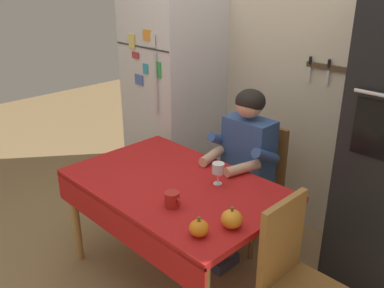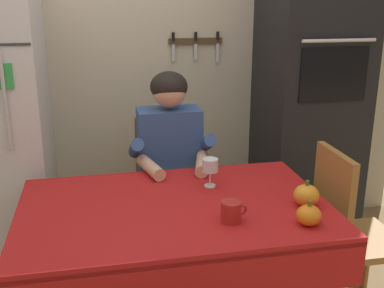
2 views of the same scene
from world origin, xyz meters
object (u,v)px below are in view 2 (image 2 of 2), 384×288
(wall_oven, at_px, (310,90))
(coffee_mug, at_px, (231,212))
(chair_behind_person, at_px, (167,185))
(wine_glass, at_px, (210,166))
(seated_person, at_px, (172,162))
(pumpkin_large, at_px, (306,195))
(chair_right_side, at_px, (348,228))
(pumpkin_medium, at_px, (309,215))
(dining_table, at_px, (175,224))

(wall_oven, height_order, coffee_mug, wall_oven)
(chair_behind_person, xyz_separation_m, wine_glass, (0.13, -0.59, 0.33))
(seated_person, xyz_separation_m, pumpkin_large, (0.50, -0.71, 0.05))
(pumpkin_large, bearing_deg, chair_right_side, 25.49)
(pumpkin_medium, bearing_deg, wine_glass, 122.39)
(wall_oven, xyz_separation_m, pumpkin_large, (-0.47, -1.02, -0.26))
(pumpkin_large, bearing_deg, wall_oven, 65.48)
(seated_person, height_order, pumpkin_medium, seated_person)
(wall_oven, relative_size, chair_right_side, 2.26)
(seated_person, bearing_deg, chair_right_side, -34.04)
(chair_behind_person, height_order, seated_person, seated_person)
(dining_table, height_order, wine_glass, wine_glass)
(pumpkin_medium, bearing_deg, seated_person, 116.14)
(chair_behind_person, xyz_separation_m, pumpkin_medium, (0.43, -1.07, 0.27))
(chair_behind_person, relative_size, wine_glass, 6.42)
(seated_person, distance_m, chair_right_side, 1.01)
(seated_person, bearing_deg, chair_behind_person, 90.00)
(chair_behind_person, xyz_separation_m, pumpkin_large, (0.50, -0.89, 0.28))
(seated_person, bearing_deg, dining_table, -97.65)
(coffee_mug, xyz_separation_m, wine_glass, (0.00, 0.39, 0.06))
(seated_person, bearing_deg, wine_glass, -72.28)
(wall_oven, bearing_deg, chair_right_side, -99.71)
(wall_oven, distance_m, dining_table, 1.45)
(seated_person, distance_m, pumpkin_large, 0.87)
(chair_behind_person, bearing_deg, wine_glass, -77.73)
(chair_behind_person, relative_size, seated_person, 0.75)
(pumpkin_large, height_order, pumpkin_medium, pumpkin_large)
(chair_behind_person, height_order, pumpkin_medium, chair_behind_person)
(dining_table, relative_size, pumpkin_medium, 12.94)
(wine_glass, bearing_deg, pumpkin_medium, -57.61)
(wine_glass, height_order, pumpkin_medium, wine_glass)
(dining_table, height_order, chair_behind_person, chair_behind_person)
(dining_table, distance_m, pumpkin_large, 0.61)
(wall_oven, bearing_deg, seated_person, -161.78)
(dining_table, bearing_deg, wine_glass, 43.87)
(dining_table, distance_m, chair_behind_person, 0.81)
(chair_right_side, relative_size, pumpkin_large, 7.65)
(seated_person, xyz_separation_m, wine_glass, (0.13, -0.40, 0.11))
(coffee_mug, height_order, pumpkin_medium, pumpkin_medium)
(pumpkin_medium, bearing_deg, chair_behind_person, 112.00)
(dining_table, xyz_separation_m, coffee_mug, (0.21, -0.18, 0.13))
(coffee_mug, height_order, wine_glass, wine_glass)
(chair_right_side, bearing_deg, wall_oven, 80.29)
(chair_right_side, distance_m, pumpkin_large, 0.45)
(dining_table, xyz_separation_m, pumpkin_medium, (0.51, -0.28, 0.13))
(wall_oven, xyz_separation_m, dining_table, (-1.05, -0.92, -0.39))
(chair_right_side, bearing_deg, coffee_mug, -161.27)
(wall_oven, height_order, seated_person, wall_oven)
(coffee_mug, bearing_deg, seated_person, 99.14)
(coffee_mug, height_order, pumpkin_large, pumpkin_large)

